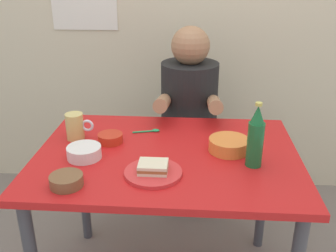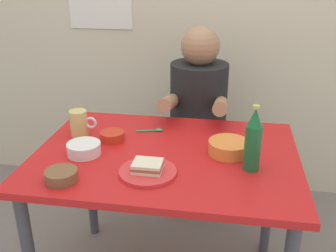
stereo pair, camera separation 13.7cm
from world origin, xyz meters
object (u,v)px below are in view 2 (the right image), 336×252
at_px(person_seated, 198,100).
at_px(plate_orange, 148,172).
at_px(dining_table, 166,172).
at_px(stool, 196,164).
at_px(beer_mug, 79,123).
at_px(sandwich, 148,166).
at_px(beer_bottle, 253,141).
at_px(soup_bowl_orange, 229,147).

relative_size(person_seated, plate_orange, 3.27).
xyz_separation_m(dining_table, plate_orange, (-0.04, -0.18, 0.10)).
xyz_separation_m(stool, beer_mug, (-0.50, -0.52, 0.45)).
bearing_deg(dining_table, beer_mug, 165.51).
height_order(plate_orange, sandwich, sandwich).
xyz_separation_m(stool, person_seated, (-0.00, -0.01, 0.42)).
distance_m(beer_bottle, soup_bowl_orange, 0.17).
distance_m(stool, beer_bottle, 0.92).
height_order(plate_orange, soup_bowl_orange, soup_bowl_orange).
xyz_separation_m(dining_table, beer_bottle, (0.35, -0.08, 0.21)).
bearing_deg(beer_mug, stool, 46.21).
xyz_separation_m(plate_orange, soup_bowl_orange, (0.30, 0.22, 0.02)).
height_order(dining_table, plate_orange, plate_orange).
bearing_deg(person_seated, stool, 90.00).
distance_m(stool, person_seated, 0.42).
bearing_deg(dining_table, person_seated, 82.72).
distance_m(beer_mug, beer_bottle, 0.79).
relative_size(sandwich, beer_mug, 0.87).
xyz_separation_m(sandwich, soup_bowl_orange, (0.30, 0.22, -0.00)).
bearing_deg(plate_orange, beer_mug, 142.43).
bearing_deg(dining_table, soup_bowl_orange, 7.60).
xyz_separation_m(person_seated, plate_orange, (-0.12, -0.80, -0.02)).
height_order(sandwich, soup_bowl_orange, soup_bowl_orange).
xyz_separation_m(stool, beer_bottle, (0.27, -0.71, 0.51)).
bearing_deg(beer_bottle, beer_mug, 165.91).
bearing_deg(soup_bowl_orange, beer_mug, 173.78).
bearing_deg(plate_orange, person_seated, 81.64).
relative_size(plate_orange, beer_mug, 1.75).
bearing_deg(beer_bottle, stool, 110.56).
bearing_deg(beer_mug, plate_orange, -37.57).
relative_size(dining_table, sandwich, 10.00).
distance_m(person_seated, plate_orange, 0.81).
xyz_separation_m(person_seated, soup_bowl_orange, (0.18, -0.58, 0.01)).
xyz_separation_m(sandwich, beer_bottle, (0.39, 0.10, 0.09)).
bearing_deg(stool, sandwich, -98.25).
xyz_separation_m(beer_mug, soup_bowl_orange, (0.68, -0.07, -0.03)).
bearing_deg(beer_bottle, person_seated, 110.86).
bearing_deg(sandwich, soup_bowl_orange, 36.36).
bearing_deg(dining_table, stool, 82.85).
height_order(person_seated, beer_bottle, person_seated).
distance_m(beer_mug, soup_bowl_orange, 0.68).
xyz_separation_m(dining_table, beer_mug, (-0.42, 0.11, 0.15)).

